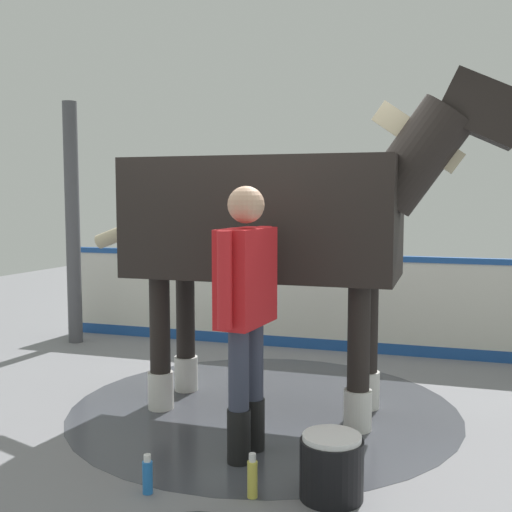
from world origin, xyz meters
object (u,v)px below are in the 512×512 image
Objects in this scene: handler at (246,301)px; wash_bucket at (332,467)px; horse at (278,222)px; bottle_spray at (148,476)px; bottle_shampoo at (252,477)px.

wash_bucket is at bearing 154.16° from handler.
horse is 1.02m from handler.
wash_bucket reaches higher than bottle_spray.
handler is 1.12m from wash_bucket.
wash_bucket reaches higher than bottle_shampoo.
bottle_spray is at bearing 17.67° from bottle_shampoo.
bottle_spray is at bearing 19.69° from wash_bucket.
horse is at bearing -96.53° from bottle_spray.
bottle_shampoo is (-0.38, 1.41, -1.36)m from horse.
horse is at bearing -74.79° from bottle_shampoo.
wash_bucket is 1.04m from bottle_spray.
bottle_shampoo is at bearing 22.44° from wash_bucket.
bottle_spray is at bearing 67.16° from handler.
horse is 1.94× the size of handler.
bottle_spray is at bearing -101.88° from horse.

